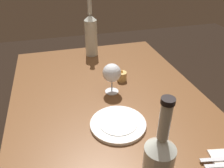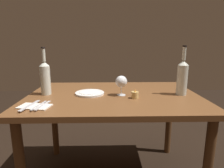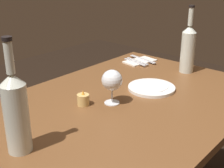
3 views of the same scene
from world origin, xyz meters
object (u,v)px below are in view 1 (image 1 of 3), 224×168
(wine_bottle, at_px, (91,34))
(dinner_plate, at_px, (118,124))
(votive_candle, at_px, (122,77))
(wine_glass_left, at_px, (112,73))

(wine_bottle, relative_size, dinner_plate, 1.66)
(votive_candle, relative_size, dinner_plate, 0.30)
(wine_bottle, relative_size, votive_candle, 5.55)
(wine_bottle, height_order, votive_candle, wine_bottle)
(votive_candle, bearing_deg, wine_glass_left, -40.85)
(wine_bottle, distance_m, dinner_plate, 0.72)
(wine_glass_left, xyz_separation_m, votive_candle, (-0.09, 0.08, -0.08))
(votive_candle, height_order, dinner_plate, votive_candle)
(wine_bottle, height_order, dinner_plate, wine_bottle)
(wine_glass_left, relative_size, votive_candle, 2.24)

